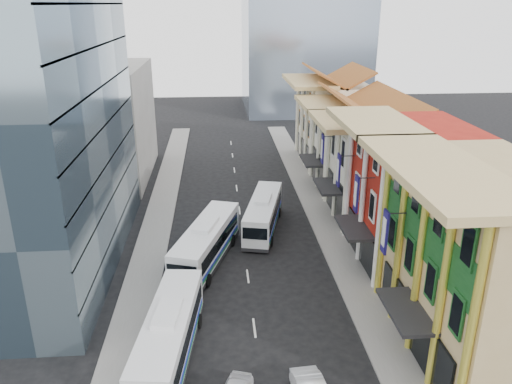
{
  "coord_description": "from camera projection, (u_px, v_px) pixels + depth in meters",
  "views": [
    {
      "loc": [
        -2.2,
        -20.82,
        21.01
      ],
      "look_at": [
        1.05,
        19.62,
        5.64
      ],
      "focal_mm": 35.0,
      "sensor_mm": 36.0,
      "label": 1
    }
  ],
  "objects": [
    {
      "name": "sidewalk_left",
      "position": [
        153.0,
        241.0,
        46.86
      ],
      "size": [
        3.0,
        90.0,
        0.15
      ],
      "primitive_type": "cube",
      "color": "slate",
      "rests_on": "ground"
    },
    {
      "name": "bus_right",
      "position": [
        263.0,
        213.0,
        48.92
      ],
      "size": [
        4.98,
        11.19,
        3.49
      ],
      "primitive_type": null,
      "rotation": [
        0.0,
        0.0,
        -0.23
      ],
      "color": "silver",
      "rests_on": "ground"
    },
    {
      "name": "shophouse_red",
      "position": [
        412.0,
        195.0,
        41.79
      ],
      "size": [
        8.0,
        10.0,
        12.0
      ],
      "primitive_type": "cube",
      "color": "#A11D12",
      "rests_on": "ground"
    },
    {
      "name": "office_tower",
      "position": [
        22.0,
        87.0,
        38.14
      ],
      "size": [
        12.0,
        26.0,
        30.0
      ],
      "primitive_type": "cube",
      "color": "#3F5464",
      "rests_on": "ground"
    },
    {
      "name": "shophouse_tan",
      "position": [
        485.0,
        265.0,
        30.6
      ],
      "size": [
        8.0,
        14.0,
        12.0
      ],
      "primitive_type": "cube",
      "color": "tan",
      "rests_on": "ground"
    },
    {
      "name": "shophouse_cream_mid",
      "position": [
        354.0,
        147.0,
        59.39
      ],
      "size": [
        8.0,
        9.0,
        10.0
      ],
      "primitive_type": "cube",
      "color": "white",
      "rests_on": "ground"
    },
    {
      "name": "shophouse_cream_near",
      "position": [
        377.0,
        171.0,
        51.0
      ],
      "size": [
        8.0,
        9.0,
        10.0
      ],
      "primitive_type": "cube",
      "color": "white",
      "rests_on": "ground"
    },
    {
      "name": "office_block_far",
      "position": [
        106.0,
        123.0,
        62.49
      ],
      "size": [
        10.0,
        18.0,
        14.0
      ],
      "primitive_type": "cube",
      "color": "gray",
      "rests_on": "ground"
    },
    {
      "name": "bus_left_near",
      "position": [
        169.0,
        336.0,
        30.75
      ],
      "size": [
        4.0,
        11.59,
        3.64
      ],
      "primitive_type": null,
      "rotation": [
        0.0,
        0.0,
        -0.12
      ],
      "color": "silver",
      "rests_on": "ground"
    },
    {
      "name": "shophouse_cream_far",
      "position": [
        334.0,
        123.0,
        69.0
      ],
      "size": [
        8.0,
        12.0,
        11.0
      ],
      "primitive_type": "cube",
      "color": "white",
      "rests_on": "ground"
    },
    {
      "name": "sidewalk_right",
      "position": [
        331.0,
        235.0,
        48.14
      ],
      "size": [
        3.0,
        90.0,
        0.15
      ],
      "primitive_type": "cube",
      "color": "slate",
      "rests_on": "ground"
    },
    {
      "name": "bus_left_far",
      "position": [
        206.0,
        242.0,
        42.65
      ],
      "size": [
        6.14,
        11.97,
        3.75
      ],
      "primitive_type": null,
      "rotation": [
        0.0,
        0.0,
        -0.31
      ],
      "color": "white",
      "rests_on": "ground"
    }
  ]
}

